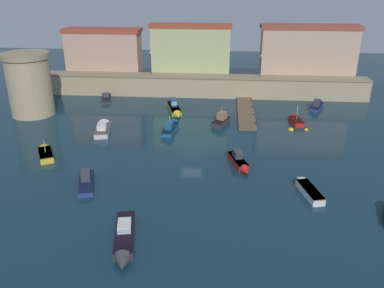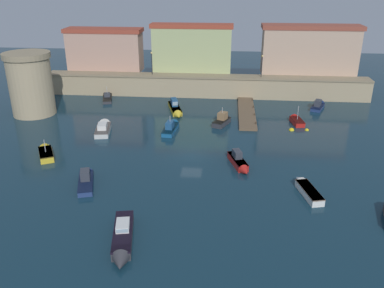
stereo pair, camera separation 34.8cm
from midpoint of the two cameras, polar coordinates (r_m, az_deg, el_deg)
name	(u,v)px [view 2 (the right image)]	position (r m, az deg, el deg)	size (l,w,h in m)	color
ground_plane	(191,154)	(48.17, 0.13, -1.37)	(138.74, 138.74, 0.00)	#112D3D
quay_wall	(205,86)	(70.83, 1.93, 8.20)	(55.45, 3.40, 3.62)	tan
old_town_backdrop	(214,49)	(73.01, 3.31, 13.17)	(51.33, 4.49, 8.47)	tan
fortress_tower	(31,84)	(65.13, -21.64, 7.91)	(6.76, 6.76, 9.30)	tan
pier_dock	(247,112)	(62.61, 7.86, 4.44)	(2.49, 14.95, 0.70)	brown
quay_lamp_0	(152,60)	(70.95, -5.54, 11.72)	(0.32, 0.32, 3.86)	black
quay_lamp_1	(262,63)	(70.00, 9.99, 11.24)	(0.32, 0.32, 3.66)	black
moored_boat_1	(296,120)	(60.06, 14.58, 3.28)	(1.93, 4.27, 2.92)	red
moored_boat_2	(122,240)	(33.11, -9.48, -13.18)	(2.75, 7.26, 1.62)	#333338
moored_boat_3	(176,109)	(62.73, -2.17, 4.97)	(3.33, 7.47, 2.00)	gold
moored_boat_5	(104,127)	(56.45, -12.16, 2.34)	(2.80, 6.18, 1.85)	silver
moored_boat_6	(306,189)	(41.38, 16.03, -6.06)	(2.43, 5.54, 1.16)	white
moored_boat_7	(46,152)	(50.59, -19.75, -1.07)	(3.47, 4.82, 2.58)	gold
moored_boat_8	(319,105)	(67.93, 17.55, 5.26)	(3.23, 5.19, 1.93)	navy
moored_boat_9	(239,162)	(45.13, 6.88, -2.57)	(2.67, 5.35, 1.77)	red
moored_boat_10	(108,96)	(71.50, -11.67, 6.65)	(3.11, 6.99, 2.58)	#333338
moored_boat_11	(223,120)	(57.79, 4.59, 3.41)	(3.00, 4.53, 2.84)	#333338
moored_boat_12	(86,178)	(43.07, -14.48, -4.62)	(3.06, 6.21, 1.91)	navy
moored_boat_13	(172,126)	(55.52, -2.68, 2.49)	(1.93, 6.09, 2.64)	#195689
mooring_buoy_0	(307,130)	(57.57, 16.03, 1.86)	(0.53, 0.53, 0.53)	yellow
mooring_buoy_1	(291,130)	(57.01, 14.01, 1.88)	(0.71, 0.71, 0.71)	yellow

